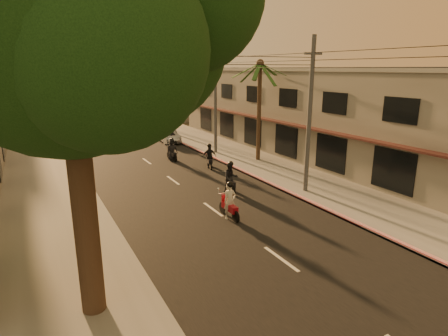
{
  "coord_description": "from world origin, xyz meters",
  "views": [
    {
      "loc": [
        -8.16,
        -8.62,
        7.22
      ],
      "look_at": [
        0.86,
        8.38,
        2.08
      ],
      "focal_mm": 30.0,
      "sensor_mm": 36.0,
      "label": 1
    }
  ],
  "objects_px": {
    "scooter_far_a": "(172,150)",
    "scooter_far_b": "(172,137)",
    "palm_tree": "(260,69)",
    "scooter_mid_b": "(209,157)",
    "parked_car": "(168,135)",
    "scooter_mid_a": "(231,178)",
    "scooter_far_c": "(118,122)",
    "broadleaf_tree": "(80,18)",
    "scooter_red": "(230,202)"
  },
  "relations": [
    {
      "from": "scooter_far_a",
      "to": "broadleaf_tree",
      "type": "bearing_deg",
      "value": -118.36
    },
    {
      "from": "scooter_far_a",
      "to": "scooter_far_b",
      "type": "relative_size",
      "value": 1.06
    },
    {
      "from": "palm_tree",
      "to": "scooter_red",
      "type": "bearing_deg",
      "value": -129.53
    },
    {
      "from": "scooter_mid_a",
      "to": "scooter_far_b",
      "type": "xyz_separation_m",
      "value": [
        2.01,
        15.32,
        -0.07
      ]
    },
    {
      "from": "scooter_mid_a",
      "to": "scooter_mid_b",
      "type": "distance_m",
      "value": 5.93
    },
    {
      "from": "scooter_far_a",
      "to": "parked_car",
      "type": "xyz_separation_m",
      "value": [
        2.32,
        7.55,
        -0.13
      ]
    },
    {
      "from": "scooter_mid_b",
      "to": "parked_car",
      "type": "relative_size",
      "value": 0.43
    },
    {
      "from": "broadleaf_tree",
      "to": "scooter_far_b",
      "type": "relative_size",
      "value": 6.68
    },
    {
      "from": "scooter_red",
      "to": "scooter_far_b",
      "type": "xyz_separation_m",
      "value": [
        3.99,
        18.81,
        -0.02
      ]
    },
    {
      "from": "palm_tree",
      "to": "scooter_mid_b",
      "type": "xyz_separation_m",
      "value": [
        -4.42,
        -0.18,
        -6.31
      ]
    },
    {
      "from": "broadleaf_tree",
      "to": "scooter_mid_b",
      "type": "bearing_deg",
      "value": 53.3
    },
    {
      "from": "scooter_far_b",
      "to": "scooter_red",
      "type": "bearing_deg",
      "value": -107.18
    },
    {
      "from": "scooter_red",
      "to": "scooter_far_a",
      "type": "height_order",
      "value": "scooter_red"
    },
    {
      "from": "parked_car",
      "to": "scooter_mid_a",
      "type": "bearing_deg",
      "value": -94.95
    },
    {
      "from": "palm_tree",
      "to": "scooter_far_c",
      "type": "height_order",
      "value": "palm_tree"
    },
    {
      "from": "scooter_mid_b",
      "to": "scooter_far_a",
      "type": "xyz_separation_m",
      "value": [
        -1.67,
        3.47,
        0.0
      ]
    },
    {
      "from": "broadleaf_tree",
      "to": "scooter_far_a",
      "type": "distance_m",
      "value": 20.61
    },
    {
      "from": "scooter_red",
      "to": "scooter_far_c",
      "type": "bearing_deg",
      "value": 87.3
    },
    {
      "from": "broadleaf_tree",
      "to": "scooter_far_a",
      "type": "relative_size",
      "value": 6.31
    },
    {
      "from": "scooter_red",
      "to": "scooter_far_a",
      "type": "relative_size",
      "value": 1.02
    },
    {
      "from": "scooter_red",
      "to": "scooter_mid_b",
      "type": "height_order",
      "value": "scooter_red"
    },
    {
      "from": "palm_tree",
      "to": "parked_car",
      "type": "distance_m",
      "value": 13.16
    },
    {
      "from": "scooter_far_a",
      "to": "scooter_far_c",
      "type": "height_order",
      "value": "scooter_far_a"
    },
    {
      "from": "parked_car",
      "to": "scooter_far_c",
      "type": "bearing_deg",
      "value": 103.74
    },
    {
      "from": "broadleaf_tree",
      "to": "scooter_mid_b",
      "type": "xyz_separation_m",
      "value": [
        10.2,
        13.68,
        -7.63
      ]
    },
    {
      "from": "broadleaf_tree",
      "to": "scooter_mid_a",
      "type": "height_order",
      "value": "broadleaf_tree"
    },
    {
      "from": "scooter_far_b",
      "to": "scooter_far_c",
      "type": "xyz_separation_m",
      "value": [
        -2.33,
        12.84,
        -0.04
      ]
    },
    {
      "from": "scooter_mid_b",
      "to": "scooter_far_b",
      "type": "height_order",
      "value": "scooter_mid_b"
    },
    {
      "from": "scooter_far_a",
      "to": "scooter_far_b",
      "type": "bearing_deg",
      "value": 67.53
    },
    {
      "from": "broadleaf_tree",
      "to": "scooter_red",
      "type": "bearing_deg",
      "value": 32.92
    },
    {
      "from": "scooter_far_a",
      "to": "parked_car",
      "type": "distance_m",
      "value": 7.9
    },
    {
      "from": "scooter_red",
      "to": "parked_car",
      "type": "relative_size",
      "value": 0.45
    },
    {
      "from": "broadleaf_tree",
      "to": "scooter_mid_b",
      "type": "height_order",
      "value": "broadleaf_tree"
    },
    {
      "from": "broadleaf_tree",
      "to": "scooter_mid_a",
      "type": "bearing_deg",
      "value": 41.93
    },
    {
      "from": "scooter_mid_a",
      "to": "scooter_far_b",
      "type": "bearing_deg",
      "value": 95.86
    },
    {
      "from": "scooter_mid_a",
      "to": "scooter_mid_b",
      "type": "height_order",
      "value": "scooter_mid_a"
    },
    {
      "from": "scooter_mid_a",
      "to": "scooter_far_a",
      "type": "xyz_separation_m",
      "value": [
        -0.28,
        9.24,
        -0.04
      ]
    },
    {
      "from": "palm_tree",
      "to": "scooter_mid_b",
      "type": "distance_m",
      "value": 7.7
    },
    {
      "from": "scooter_mid_b",
      "to": "scooter_far_c",
      "type": "relative_size",
      "value": 1.07
    },
    {
      "from": "scooter_red",
      "to": "scooter_far_b",
      "type": "relative_size",
      "value": 1.08
    },
    {
      "from": "broadleaf_tree",
      "to": "scooter_far_a",
      "type": "bearing_deg",
      "value": 63.55
    },
    {
      "from": "scooter_far_b",
      "to": "scooter_mid_a",
      "type": "bearing_deg",
      "value": -102.67
    },
    {
      "from": "broadleaf_tree",
      "to": "palm_tree",
      "type": "xyz_separation_m",
      "value": [
        14.61,
        13.86,
        -1.33
      ]
    },
    {
      "from": "scooter_far_b",
      "to": "scooter_far_c",
      "type": "bearing_deg",
      "value": 95.07
    },
    {
      "from": "broadleaf_tree",
      "to": "parked_car",
      "type": "bearing_deg",
      "value": 66.29
    },
    {
      "from": "scooter_mid_a",
      "to": "scooter_far_c",
      "type": "distance_m",
      "value": 28.16
    },
    {
      "from": "broadleaf_tree",
      "to": "parked_car",
      "type": "xyz_separation_m",
      "value": [
        10.85,
        24.7,
        -7.77
      ]
    },
    {
      "from": "palm_tree",
      "to": "scooter_far_a",
      "type": "distance_m",
      "value": 9.36
    },
    {
      "from": "scooter_mid_a",
      "to": "scooter_far_a",
      "type": "bearing_deg",
      "value": 105.03
    },
    {
      "from": "broadleaf_tree",
      "to": "scooter_mid_b",
      "type": "relative_size",
      "value": 6.52
    }
  ]
}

